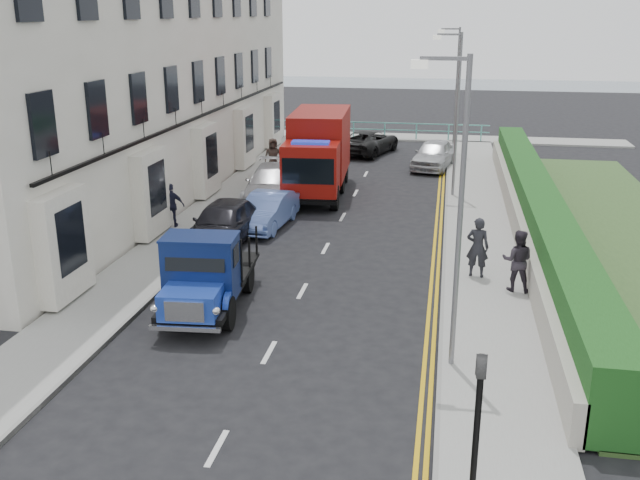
% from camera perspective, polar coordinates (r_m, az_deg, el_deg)
% --- Properties ---
extents(ground, '(120.00, 120.00, 0.00)m').
position_cam_1_polar(ground, '(19.10, -2.63, -6.31)').
color(ground, black).
rests_on(ground, ground).
extents(pavement_west, '(2.40, 38.00, 0.12)m').
position_cam_1_polar(pavement_west, '(28.61, -8.85, 1.90)').
color(pavement_west, gray).
rests_on(pavement_west, ground).
extents(pavement_east, '(2.60, 38.00, 0.12)m').
position_cam_1_polar(pavement_east, '(27.14, 12.63, 0.80)').
color(pavement_east, gray).
rests_on(pavement_east, ground).
extents(promenade, '(30.00, 2.50, 0.12)m').
position_cam_1_polar(promenade, '(46.79, 5.27, 8.22)').
color(promenade, gray).
rests_on(promenade, ground).
extents(sea_plane, '(120.00, 120.00, 0.00)m').
position_cam_1_polar(sea_plane, '(77.47, 7.37, 11.90)').
color(sea_plane, slate).
rests_on(sea_plane, ground).
extents(terrace_west, '(6.31, 30.20, 14.25)m').
position_cam_1_polar(terrace_west, '(32.85, -14.49, 16.17)').
color(terrace_west, white).
rests_on(terrace_west, ground).
extents(garden_east, '(1.45, 28.00, 1.75)m').
position_cam_1_polar(garden_east, '(27.08, 16.79, 2.28)').
color(garden_east, '#B2AD9E').
rests_on(garden_east, ground).
extents(seafront_railing, '(13.00, 0.08, 1.11)m').
position_cam_1_polar(seafront_railing, '(45.92, 5.20, 8.70)').
color(seafront_railing, '#59B2A5').
rests_on(seafront_railing, ground).
extents(lamp_near, '(1.23, 0.18, 7.00)m').
position_cam_1_polar(lamp_near, '(15.46, 10.78, 3.25)').
color(lamp_near, slate).
rests_on(lamp_near, ground).
extents(lamp_mid, '(1.23, 0.18, 7.00)m').
position_cam_1_polar(lamp_mid, '(31.21, 10.73, 10.52)').
color(lamp_mid, slate).
rests_on(lamp_mid, ground).
extents(lamp_far, '(1.23, 0.18, 7.00)m').
position_cam_1_polar(lamp_far, '(41.16, 10.72, 12.22)').
color(lamp_far, slate).
rests_on(lamp_far, ground).
extents(traffic_signal, '(0.16, 0.20, 3.10)m').
position_cam_1_polar(traffic_signal, '(11.10, 12.49, -13.73)').
color(traffic_signal, black).
rests_on(traffic_signal, ground).
extents(bedford_lorry, '(2.25, 4.90, 2.26)m').
position_cam_1_polar(bedford_lorry, '(19.13, -9.31, -3.13)').
color(bedford_lorry, black).
rests_on(bedford_lorry, ground).
extents(red_lorry, '(2.75, 6.97, 3.58)m').
position_cam_1_polar(red_lorry, '(31.71, -0.13, 7.11)').
color(red_lorry, black).
rests_on(red_lorry, ground).
extents(parked_car_front, '(2.07, 4.61, 1.54)m').
position_cam_1_polar(parked_car_front, '(25.09, -7.73, 1.38)').
color(parked_car_front, black).
rests_on(parked_car_front, ground).
extents(parked_car_mid, '(1.75, 4.06, 1.30)m').
position_cam_1_polar(parked_car_mid, '(26.90, -4.26, 2.35)').
color(parked_car_mid, '#5974C0').
rests_on(parked_car_mid, ground).
extents(parked_car_rear, '(2.60, 5.35, 1.50)m').
position_cam_1_polar(parked_car_rear, '(30.71, -3.87, 4.50)').
color(parked_car_rear, '#A9AAAE').
rests_on(parked_car_rear, ground).
extents(seafront_car_left, '(3.57, 5.36, 1.37)m').
position_cam_1_polar(seafront_car_left, '(41.27, 3.89, 7.85)').
color(seafront_car_left, black).
rests_on(seafront_car_left, ground).
extents(seafront_car_right, '(2.52, 4.58, 1.48)m').
position_cam_1_polar(seafront_car_right, '(37.65, 9.08, 6.78)').
color(seafront_car_right, '#B7B8BC').
rests_on(seafront_car_right, ground).
extents(pedestrian_east_near, '(0.73, 0.54, 1.85)m').
position_cam_1_polar(pedestrian_east_near, '(21.93, 12.49, -0.56)').
color(pedestrian_east_near, '#222227').
rests_on(pedestrian_east_near, pavement_east).
extents(pedestrian_east_far, '(0.95, 0.79, 1.81)m').
position_cam_1_polar(pedestrian_east_far, '(21.10, 15.52, -1.59)').
color(pedestrian_east_far, '#2D2730').
rests_on(pedestrian_east_far, pavement_east).
extents(pedestrian_west_near, '(1.01, 0.51, 1.65)m').
position_cam_1_polar(pedestrian_west_near, '(27.00, -11.79, 2.73)').
color(pedestrian_west_near, black).
rests_on(pedestrian_west_near, pavement_west).
extents(pedestrian_west_far, '(1.04, 0.88, 1.82)m').
position_cam_1_polar(pedestrian_west_far, '(35.11, -3.78, 6.66)').
color(pedestrian_west_far, '#3B312B').
rests_on(pedestrian_west_far, pavement_west).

